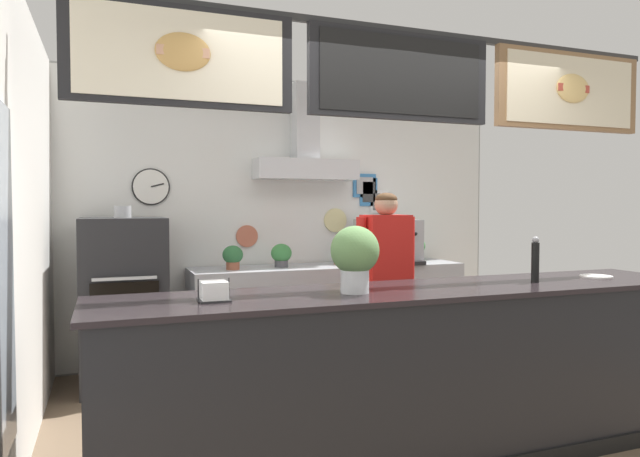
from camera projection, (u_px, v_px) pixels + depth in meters
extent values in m
plane|color=brown|center=(398.00, 438.00, 3.72)|extent=(5.55, 5.55, 0.00)
cube|color=gray|center=(290.00, 218.00, 5.82)|extent=(4.55, 0.12, 2.79)
cube|color=white|center=(292.00, 219.00, 5.76)|extent=(4.51, 0.01, 2.75)
cylinder|color=black|center=(151.00, 187.00, 5.25)|extent=(0.34, 0.02, 0.34)
cylinder|color=white|center=(151.00, 187.00, 5.24)|extent=(0.32, 0.01, 0.32)
cube|color=black|center=(157.00, 185.00, 5.25)|extent=(0.12, 0.01, 0.04)
cylinder|color=#C1664C|center=(247.00, 236.00, 5.59)|extent=(0.22, 0.02, 0.22)
cylinder|color=beige|center=(335.00, 220.00, 5.91)|extent=(0.25, 0.02, 0.25)
cube|color=teal|center=(368.00, 192.00, 6.04)|extent=(0.20, 0.02, 0.30)
cube|color=#353535|center=(369.00, 192.00, 6.03)|extent=(0.14, 0.01, 0.22)
cube|color=white|center=(379.00, 202.00, 6.08)|extent=(0.22, 0.02, 0.25)
cube|color=#5F5F5F|center=(380.00, 202.00, 6.08)|extent=(0.16, 0.01, 0.18)
cube|color=teal|center=(364.00, 186.00, 6.02)|extent=(0.26, 0.02, 0.25)
cube|color=#A3A3A3|center=(365.00, 186.00, 6.01)|extent=(0.19, 0.01, 0.18)
cube|color=silver|center=(306.00, 169.00, 5.63)|extent=(1.03, 0.32, 0.20)
cube|color=silver|center=(305.00, 122.00, 5.65)|extent=(0.24, 0.24, 0.75)
cube|color=#2D2D2D|center=(399.00, 30.00, 3.62)|extent=(4.09, 0.04, 0.04)
cube|color=black|center=(182.00, 56.00, 3.12)|extent=(1.26, 0.05, 0.55)
cube|color=#F2E5C6|center=(183.00, 55.00, 3.10)|extent=(1.13, 0.01, 0.49)
ellipsoid|color=tan|center=(183.00, 52.00, 3.08)|extent=(0.30, 0.04, 0.21)
cube|color=tan|center=(183.00, 51.00, 3.08)|extent=(0.28, 0.01, 0.05)
cube|color=black|center=(401.00, 76.00, 3.60)|extent=(1.26, 0.05, 0.55)
cube|color=black|center=(403.00, 75.00, 3.58)|extent=(1.13, 0.01, 0.49)
cube|color=olive|center=(569.00, 91.00, 4.08)|extent=(1.26, 0.05, 0.55)
cube|color=beige|center=(572.00, 91.00, 4.06)|extent=(1.13, 0.01, 0.49)
ellipsoid|color=#E5BC70|center=(573.00, 88.00, 4.05)|extent=(0.29, 0.04, 0.21)
cube|color=#B74233|center=(574.00, 88.00, 4.04)|extent=(0.28, 0.01, 0.05)
cube|color=black|center=(422.00, 375.00, 3.42)|extent=(3.76, 0.72, 1.00)
cube|color=black|center=(422.00, 290.00, 3.40)|extent=(3.83, 0.75, 0.03)
cube|color=#A3A5AD|center=(329.00, 313.00, 5.58)|extent=(2.70, 0.62, 0.94)
cube|color=gray|center=(329.00, 343.00, 5.59)|extent=(2.57, 0.57, 0.02)
cube|color=#232326|center=(124.00, 302.00, 4.78)|extent=(0.69, 0.69, 1.42)
cube|color=black|center=(125.00, 295.00, 4.45)|extent=(0.52, 0.02, 0.20)
cube|color=#B7BABF|center=(125.00, 279.00, 4.42)|extent=(0.48, 0.02, 0.02)
cylinder|color=#B7BABF|center=(123.00, 212.00, 4.75)|extent=(0.14, 0.14, 0.10)
cube|color=#232328|center=(385.00, 343.00, 4.51)|extent=(0.28, 0.22, 0.86)
cube|color=red|center=(386.00, 252.00, 4.48)|extent=(0.37, 0.24, 0.59)
cylinder|color=red|center=(410.00, 248.00, 4.57)|extent=(0.08, 0.08, 0.50)
cylinder|color=red|center=(361.00, 249.00, 4.39)|extent=(0.08, 0.08, 0.50)
sphere|color=tan|center=(386.00, 204.00, 4.47)|extent=(0.18, 0.18, 0.18)
ellipsoid|color=#4C331E|center=(386.00, 199.00, 4.47)|extent=(0.18, 0.18, 0.10)
cube|color=#A3A5AD|center=(388.00, 241.00, 5.76)|extent=(0.57, 0.46, 0.44)
cylinder|color=#4C4C51|center=(390.00, 246.00, 5.47)|extent=(0.06, 0.06, 0.06)
cube|color=black|center=(401.00, 264.00, 5.51)|extent=(0.51, 0.10, 0.04)
sphere|color=black|center=(415.00, 234.00, 5.58)|extent=(0.04, 0.04, 0.04)
cylinder|color=#9E563D|center=(339.00, 261.00, 5.64)|extent=(0.10, 0.10, 0.06)
ellipsoid|color=#2D6638|center=(339.00, 253.00, 5.63)|extent=(0.14, 0.14, 0.13)
cylinder|color=#4C4C51|center=(281.00, 264.00, 5.39)|extent=(0.13, 0.13, 0.07)
ellipsoid|color=#387A3D|center=(281.00, 253.00, 5.38)|extent=(0.20, 0.20, 0.18)
cylinder|color=#9E563D|center=(233.00, 266.00, 5.19)|extent=(0.12, 0.12, 0.07)
ellipsoid|color=#2D6638|center=(233.00, 255.00, 5.19)|extent=(0.19, 0.19, 0.17)
cylinder|color=beige|center=(415.00, 257.00, 5.87)|extent=(0.11, 0.11, 0.10)
ellipsoid|color=#387A3D|center=(415.00, 246.00, 5.86)|extent=(0.21, 0.21, 0.18)
cube|color=#262628|center=(214.00, 300.00, 2.93)|extent=(0.16, 0.16, 0.01)
cylinder|color=#262628|center=(198.00, 290.00, 2.90)|extent=(0.01, 0.01, 0.12)
cylinder|color=#262628|center=(229.00, 289.00, 2.95)|extent=(0.01, 0.01, 0.12)
cube|color=white|center=(214.00, 291.00, 2.92)|extent=(0.13, 0.13, 0.10)
cylinder|color=silver|center=(355.00, 280.00, 3.19)|extent=(0.16, 0.16, 0.15)
cylinder|color=gray|center=(355.00, 288.00, 3.20)|extent=(0.15, 0.15, 0.05)
ellipsoid|color=#5B844C|center=(355.00, 250.00, 3.19)|extent=(0.28, 0.28, 0.28)
cylinder|color=black|center=(535.00, 262.00, 3.64)|extent=(0.05, 0.05, 0.26)
sphere|color=gray|center=(536.00, 240.00, 3.63)|extent=(0.04, 0.04, 0.04)
cylinder|color=white|center=(596.00, 276.00, 3.89)|extent=(0.21, 0.21, 0.01)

